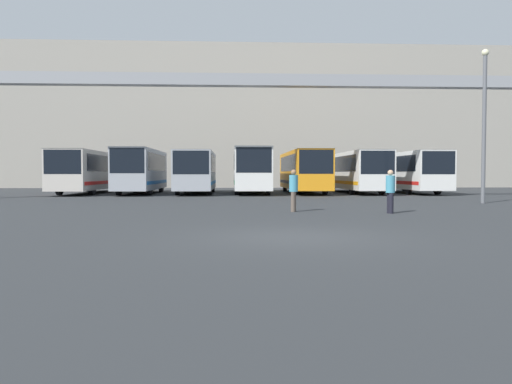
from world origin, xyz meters
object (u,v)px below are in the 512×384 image
at_px(bus_slot_0, 90,170).
at_px(bus_slot_3, 251,168).
at_px(bus_slot_6, 407,170).
at_px(lamp_post, 484,119).
at_px(bus_slot_4, 303,169).
at_px(bus_slot_1, 141,169).
at_px(pedestrian_near_right, 390,190).
at_px(bus_slot_2, 196,170).
at_px(bus_slot_5, 355,170).
at_px(pedestrian_far_center, 294,189).

bearing_deg(bus_slot_0, bus_slot_3, -3.63).
xyz_separation_m(bus_slot_6, lamp_post, (-1.02, -13.98, 2.45)).
bearing_deg(bus_slot_4, bus_slot_1, -176.35).
xyz_separation_m(bus_slot_1, bus_slot_4, (12.34, 0.79, -0.04)).
bearing_deg(bus_slot_4, pedestrian_near_right, -88.75).
relative_size(bus_slot_1, bus_slot_2, 1.02).
bearing_deg(bus_slot_2, bus_slot_5, 4.75).
bearing_deg(lamp_post, bus_slot_6, 85.81).
bearing_deg(bus_slot_6, bus_slot_0, 179.84).
xyz_separation_m(bus_slot_4, lamp_post, (7.20, -13.84, 2.41)).
bearing_deg(bus_slot_4, bus_slot_6, 0.98).
bearing_deg(bus_slot_0, bus_slot_6, -0.16).
distance_m(bus_slot_4, lamp_post, 15.79).
height_order(bus_slot_4, pedestrian_near_right, bus_slot_4).
bearing_deg(bus_slot_4, bus_slot_2, -173.94).
height_order(bus_slot_3, pedestrian_near_right, bus_slot_3).
bearing_deg(bus_slot_0, pedestrian_near_right, -50.09).
height_order(bus_slot_1, lamp_post, lamp_post).
bearing_deg(bus_slot_1, pedestrian_near_right, -56.36).
bearing_deg(bus_slot_5, bus_slot_1, -176.73).
distance_m(bus_slot_1, bus_slot_4, 12.36).
distance_m(bus_slot_6, pedestrian_far_center, 22.24).
distance_m(bus_slot_5, pedestrian_near_right, 20.49).
bearing_deg(bus_slot_3, bus_slot_5, 5.03).
distance_m(bus_slot_4, bus_slot_5, 4.11).
height_order(bus_slot_0, pedestrian_far_center, bus_slot_0).
distance_m(bus_slot_2, bus_slot_3, 4.13).
relative_size(bus_slot_1, pedestrian_near_right, 6.26).
height_order(bus_slot_6, pedestrian_near_right, bus_slot_6).
bearing_deg(bus_slot_1, bus_slot_4, 3.65).
relative_size(bus_slot_2, bus_slot_5, 0.83).
distance_m(bus_slot_5, bus_slot_6, 4.11).
bearing_deg(bus_slot_4, bus_slot_5, 2.11).
relative_size(bus_slot_2, bus_slot_6, 0.83).
distance_m(bus_slot_0, bus_slot_3, 12.36).
relative_size(bus_slot_0, bus_slot_5, 1.01).
xyz_separation_m(bus_slot_1, bus_slot_3, (8.22, 0.21, 0.04)).
xyz_separation_m(bus_slot_3, pedestrian_far_center, (0.99, -18.39, -1.04)).
bearing_deg(bus_slot_2, pedestrian_far_center, -74.26).
bearing_deg(bus_slot_3, pedestrian_far_center, -86.92).
relative_size(bus_slot_3, pedestrian_near_right, 6.52).
distance_m(bus_slot_0, pedestrian_near_right, 26.33).
bearing_deg(bus_slot_0, bus_slot_5, -0.16).
relative_size(bus_slot_4, bus_slot_6, 0.98).
bearing_deg(lamp_post, bus_slot_2, 139.95).
bearing_deg(bus_slot_5, bus_slot_0, 179.84).
bearing_deg(bus_slot_6, lamp_post, -94.19).
relative_size(pedestrian_near_right, pedestrian_far_center, 0.99).
distance_m(bus_slot_2, lamp_post, 20.30).
bearing_deg(bus_slot_1, bus_slot_2, -1.20).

